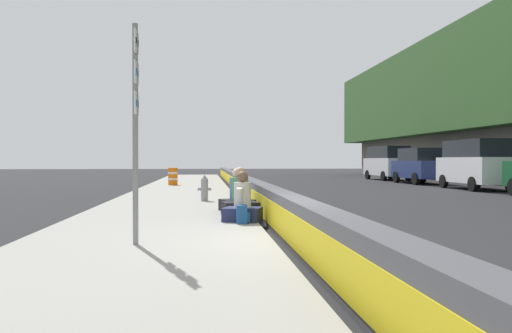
% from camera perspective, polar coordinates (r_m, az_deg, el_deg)
% --- Properties ---
extents(ground_plane, '(160.00, 160.00, 0.00)m').
position_cam_1_polar(ground_plane, '(8.86, 4.96, -9.15)').
color(ground_plane, '#232326').
rests_on(ground_plane, ground).
extents(sidewalk_strip, '(80.00, 4.40, 0.14)m').
position_cam_1_polar(sidewalk_strip, '(8.76, -12.55, -8.82)').
color(sidewalk_strip, gray).
rests_on(sidewalk_strip, ground_plane).
extents(jersey_barrier, '(76.00, 0.45, 0.85)m').
position_cam_1_polar(jersey_barrier, '(8.80, 4.94, -6.43)').
color(jersey_barrier, '#47474C').
rests_on(jersey_barrier, ground_plane).
extents(route_sign_post, '(0.44, 0.09, 3.60)m').
position_cam_1_polar(route_sign_post, '(8.56, -13.31, 5.49)').
color(route_sign_post, gray).
rests_on(route_sign_post, sidewalk_strip).
extents(fire_hydrant, '(0.26, 0.46, 0.88)m').
position_cam_1_polar(fire_hydrant, '(17.33, -5.78, -2.36)').
color(fire_hydrant, gray).
rests_on(fire_hydrant, sidewalk_strip).
extents(seated_person_foreground, '(0.90, 0.98, 1.13)m').
position_cam_1_polar(seated_person_foreground, '(11.56, -1.52, -4.36)').
color(seated_person_foreground, '#23284C').
rests_on(seated_person_foreground, sidewalk_strip).
extents(seated_person_middle, '(0.85, 0.96, 1.21)m').
position_cam_1_polar(seated_person_middle, '(12.89, -1.79, -3.73)').
color(seated_person_middle, black).
rests_on(seated_person_middle, sidewalk_strip).
extents(seated_person_rear, '(0.92, 1.00, 1.15)m').
position_cam_1_polar(seated_person_rear, '(13.88, -2.14, -3.48)').
color(seated_person_rear, black).
rests_on(seated_person_rear, sidewalk_strip).
extents(backpack, '(0.32, 0.28, 0.40)m').
position_cam_1_polar(backpack, '(11.10, -1.55, -5.40)').
color(backpack, navy).
rests_on(backpack, sidewalk_strip).
extents(construction_barrel, '(0.54, 0.54, 0.95)m').
position_cam_1_polar(construction_barrel, '(28.54, -9.28, -1.09)').
color(construction_barrel, orange).
rests_on(construction_barrel, sidewalk_strip).
extents(parked_car_fourth, '(5.16, 2.23, 2.56)m').
position_cam_1_polar(parked_car_fourth, '(28.51, 23.35, 0.33)').
color(parked_car_fourth, silver).
rests_on(parked_car_fourth, ground_plane).
extents(parked_car_midline, '(4.82, 2.10, 2.28)m').
position_cam_1_polar(parked_car_midline, '(34.23, 17.83, 0.13)').
color(parked_car_midline, navy).
rests_on(parked_car_midline, ground_plane).
extents(parked_car_far, '(5.17, 2.25, 2.56)m').
position_cam_1_polar(parked_car_far, '(40.00, 14.49, 0.46)').
color(parked_car_far, silver).
rests_on(parked_car_far, ground_plane).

